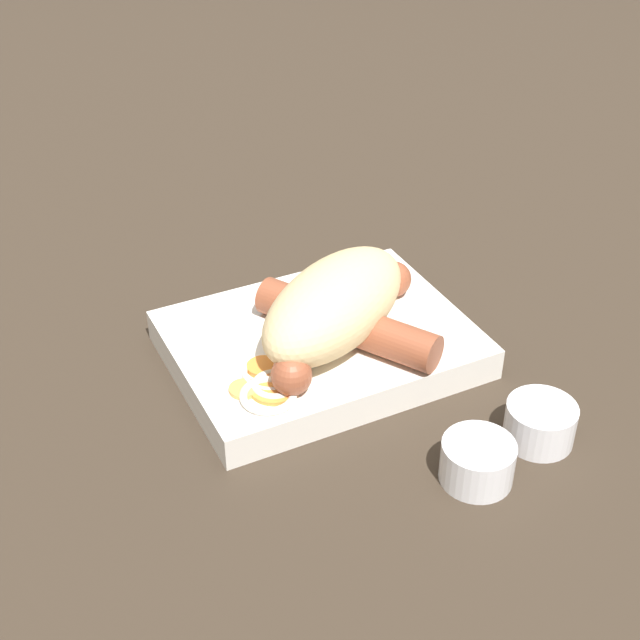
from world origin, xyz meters
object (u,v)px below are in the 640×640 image
object	(u,v)px
bread_roll	(334,304)
condiment_cup_near	(477,463)
condiment_cup_far	(540,425)
sausage	(346,323)
food_tray	(320,344)

from	to	relation	value
bread_roll	condiment_cup_near	size ratio (longest dim) A/B	3.50
condiment_cup_near	condiment_cup_far	size ratio (longest dim) A/B	1.00
bread_roll	sausage	world-z (taller)	bread_roll
bread_roll	sausage	xyz separation A→B (m)	(-0.01, 0.01, -0.02)
bread_roll	condiment_cup_near	bearing A→B (deg)	100.23
sausage	condiment_cup_far	bearing A→B (deg)	121.29
food_tray	condiment_cup_near	xyz separation A→B (m)	(-0.03, 0.16, 0.00)
food_tray	condiment_cup_far	world-z (taller)	condiment_cup_far
condiment_cup_far	condiment_cup_near	bearing A→B (deg)	11.49
food_tray	condiment_cup_near	world-z (taller)	condiment_cup_near
sausage	food_tray	bearing A→B (deg)	-55.34
condiment_cup_near	condiment_cup_far	bearing A→B (deg)	-168.51
condiment_cup_near	condiment_cup_far	world-z (taller)	same
bread_roll	condiment_cup_far	xyz separation A→B (m)	(-0.09, 0.14, -0.04)
condiment_cup_near	condiment_cup_far	xyz separation A→B (m)	(-0.06, -0.01, 0.00)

